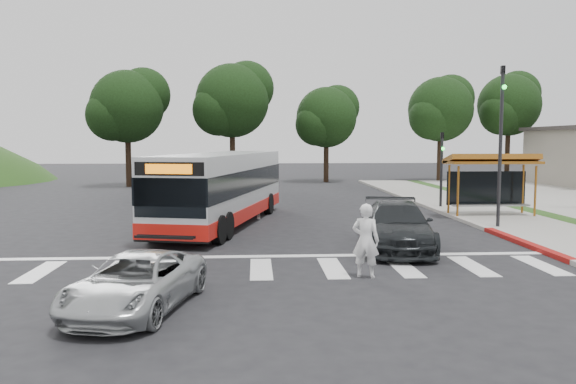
{
  "coord_description": "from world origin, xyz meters",
  "views": [
    {
      "loc": [
        -0.15,
        -20.33,
        3.54
      ],
      "look_at": [
        1.1,
        1.01,
        1.6
      ],
      "focal_mm": 35.0,
      "sensor_mm": 36.0,
      "label": 1
    }
  ],
  "objects": [
    {
      "name": "pedestrian",
      "position": [
        2.71,
        -6.1,
        0.97
      ],
      "size": [
        0.83,
        0.69,
        1.94
      ],
      "primitive_type": "imported",
      "rotation": [
        0.0,
        0.0,
        2.76
      ],
      "color": "white",
      "rests_on": "ground"
    },
    {
      "name": "traffic_signal_ne_tall",
      "position": [
        9.6,
        1.49,
        3.88
      ],
      "size": [
        0.18,
        0.37,
        6.5
      ],
      "color": "black",
      "rests_on": "ground"
    },
    {
      "name": "curb_east",
      "position": [
        9.0,
        8.0,
        0.07
      ],
      "size": [
        0.3,
        40.0,
        0.15
      ],
      "primitive_type": "cube",
      "color": "#9E9991",
      "rests_on": "ground"
    },
    {
      "name": "tree_north_b",
      "position": [
        6.07,
        28.06,
        5.66
      ],
      "size": [
        5.72,
        5.33,
        8.43
      ],
      "color": "black",
      "rests_on": "ground"
    },
    {
      "name": "transit_bus",
      "position": [
        -1.53,
        3.43,
        1.51
      ],
      "size": [
        5.2,
        12.0,
        3.03
      ],
      "primitive_type": null,
      "rotation": [
        0.0,
        0.0,
        -0.23
      ],
      "color": "#B6B8BB",
      "rests_on": "ground"
    },
    {
      "name": "crosswalk_ladder",
      "position": [
        0.0,
        -5.0,
        0.01
      ],
      "size": [
        18.0,
        2.6,
        0.01
      ],
      "primitive_type": "cube",
      "color": "silver",
      "rests_on": "ground"
    },
    {
      "name": "traffic_signal_ne_short",
      "position": [
        9.6,
        8.49,
        2.48
      ],
      "size": [
        0.18,
        0.37,
        4.0
      ],
      "color": "black",
      "rests_on": "ground"
    },
    {
      "name": "tree_north_a",
      "position": [
        -1.92,
        26.07,
        6.92
      ],
      "size": [
        6.6,
        6.15,
        10.17
      ],
      "color": "black",
      "rests_on": "ground"
    },
    {
      "name": "sidewalk_east",
      "position": [
        11.0,
        8.0,
        0.06
      ],
      "size": [
        4.0,
        40.0,
        0.12
      ],
      "primitive_type": "cube",
      "color": "gray",
      "rests_on": "ground"
    },
    {
      "name": "ground",
      "position": [
        0.0,
        0.0,
        0.0
      ],
      "size": [
        140.0,
        140.0,
        0.0
      ],
      "primitive_type": "plane",
      "color": "black",
      "rests_on": "ground"
    },
    {
      "name": "tree_ne_b",
      "position": [
        23.08,
        30.06,
        6.92
      ],
      "size": [
        6.16,
        5.74,
        10.02
      ],
      "color": "black",
      "rests_on": "ground"
    },
    {
      "name": "silver_suv_south",
      "position": [
        -2.66,
        -8.62,
        0.59
      ],
      "size": [
        2.82,
        4.55,
        1.18
      ],
      "primitive_type": "imported",
      "rotation": [
        0.0,
        0.0,
        -0.22
      ],
      "color": "#AAAEAF",
      "rests_on": "ground"
    },
    {
      "name": "tree_ne_a",
      "position": [
        16.08,
        28.06,
        6.39
      ],
      "size": [
        6.16,
        5.74,
        9.3
      ],
      "color": "black",
      "rests_on": "parking_lot"
    },
    {
      "name": "curb_east_red",
      "position": [
        9.0,
        -2.0,
        0.08
      ],
      "size": [
        0.32,
        6.0,
        0.15
      ],
      "primitive_type": "cube",
      "color": "maroon",
      "rests_on": "ground"
    },
    {
      "name": "tree_north_c",
      "position": [
        -9.92,
        24.06,
        6.29
      ],
      "size": [
        6.16,
        5.74,
        9.3
      ],
      "color": "black",
      "rests_on": "ground"
    },
    {
      "name": "bus_shelter",
      "position": [
        10.8,
        5.1,
        2.35
      ],
      "size": [
        4.2,
        1.6,
        2.86
      ],
      "color": "#8D5217",
      "rests_on": "sidewalk_east"
    },
    {
      "name": "dark_sedan",
      "position": [
        4.49,
        -2.33,
        0.77
      ],
      "size": [
        2.9,
        5.54,
        1.53
      ],
      "primitive_type": "imported",
      "rotation": [
        0.0,
        0.0,
        -0.15
      ],
      "color": "black",
      "rests_on": "ground"
    }
  ]
}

